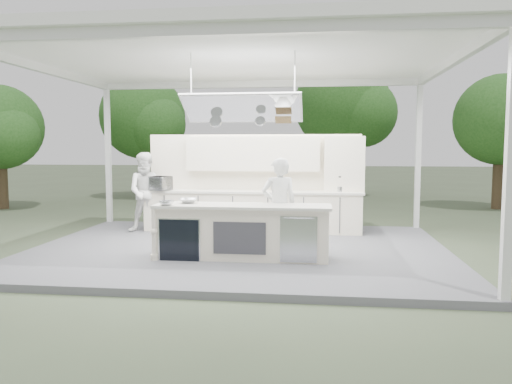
# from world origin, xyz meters

# --- Properties ---
(ground) EXTENTS (90.00, 90.00, 0.00)m
(ground) POSITION_xyz_m (0.00, 0.00, 0.00)
(ground) COLOR #455238
(ground) RESTS_ON ground
(stage_deck) EXTENTS (8.00, 6.00, 0.12)m
(stage_deck) POSITION_xyz_m (0.00, 0.00, 0.06)
(stage_deck) COLOR #56565A
(stage_deck) RESTS_ON ground
(tent) EXTENTS (8.20, 6.20, 3.86)m
(tent) POSITION_xyz_m (0.00, -0.01, 3.71)
(tent) COLOR white
(tent) RESTS_ON ground
(demo_island) EXTENTS (3.10, 0.79, 0.95)m
(demo_island) POSITION_xyz_m (0.18, -0.91, 0.60)
(demo_island) COLOR white
(demo_island) RESTS_ON stage_deck
(back_counter) EXTENTS (5.08, 0.72, 0.95)m
(back_counter) POSITION_xyz_m (0.00, 1.90, 0.60)
(back_counter) COLOR white
(back_counter) RESTS_ON stage_deck
(back_wall_unit) EXTENTS (5.05, 0.48, 2.25)m
(back_wall_unit) POSITION_xyz_m (0.44, 2.11, 1.57)
(back_wall_unit) COLOR white
(back_wall_unit) RESTS_ON stage_deck
(tree_cluster) EXTENTS (19.55, 9.40, 5.85)m
(tree_cluster) POSITION_xyz_m (-0.16, 9.77, 3.29)
(tree_cluster) COLOR #433621
(tree_cluster) RESTS_ON ground
(head_chef) EXTENTS (0.73, 0.57, 1.77)m
(head_chef) POSITION_xyz_m (0.81, -0.48, 1.00)
(head_chef) COLOR white
(head_chef) RESTS_ON stage_deck
(sous_chef) EXTENTS (1.03, 0.89, 1.84)m
(sous_chef) POSITION_xyz_m (-2.40, 1.55, 1.04)
(sous_chef) COLOR white
(sous_chef) RESTS_ON stage_deck
(toaster_oven) EXTENTS (0.70, 0.58, 0.33)m
(toaster_oven) POSITION_xyz_m (-2.20, 1.70, 1.23)
(toaster_oven) COLOR #B3B6BA
(toaster_oven) RESTS_ON back_counter
(bowl_large) EXTENTS (0.40, 0.40, 0.08)m
(bowl_large) POSITION_xyz_m (-0.81, -0.76, 1.11)
(bowl_large) COLOR silver
(bowl_large) RESTS_ON demo_island
(bowl_small) EXTENTS (0.27, 0.27, 0.08)m
(bowl_small) POSITION_xyz_m (-1.10, -1.15, 1.11)
(bowl_small) COLOR silver
(bowl_small) RESTS_ON demo_island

